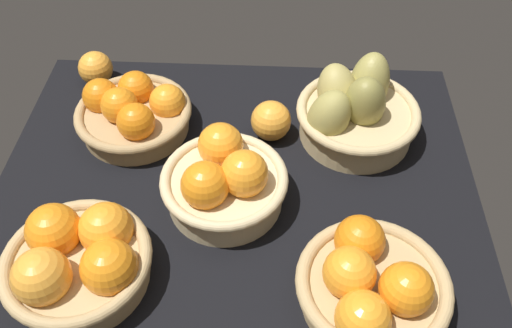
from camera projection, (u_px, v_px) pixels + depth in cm
name	position (u px, v px, depth cm)	size (l,w,h in cm)	color
market_tray	(235.00, 199.00, 93.99)	(84.00, 72.00, 3.00)	black
basket_near_right	(133.00, 112.00, 101.05)	(21.89, 21.89, 9.88)	tan
basket_near_left_pears	(354.00, 111.00, 99.02)	(22.74, 22.74, 15.21)	tan
basket_far_right	(78.00, 259.00, 78.46)	(22.11, 22.11, 11.05)	tan
basket_far_left	(371.00, 285.00, 75.89)	(22.20, 22.20, 10.52)	tan
basket_center	(224.00, 181.00, 88.27)	(21.07, 21.07, 11.97)	#D3BC8C
loose_orange_front_gap	(96.00, 68.00, 110.79)	(7.01, 7.01, 7.01)	#F49E33
loose_orange_back_gap	(271.00, 121.00, 99.75)	(7.52, 7.52, 7.52)	#F49E33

